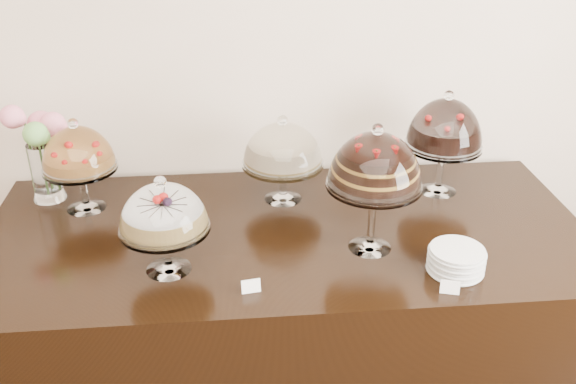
{
  "coord_description": "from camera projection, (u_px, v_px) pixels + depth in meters",
  "views": [
    {
      "loc": [
        0.06,
        0.44,
        2.11
      ],
      "look_at": [
        0.25,
        2.4,
        1.08
      ],
      "focal_mm": 40.0,
      "sensor_mm": 36.0,
      "label": 1
    }
  ],
  "objects": [
    {
      "name": "wall_back",
      "position": [
        212.0,
        31.0,
        2.53
      ],
      "size": [
        5.0,
        0.04,
        3.0
      ],
      "primitive_type": "cube",
      "color": "beige",
      "rests_on": "ground"
    },
    {
      "name": "display_counter",
      "position": [
        287.0,
        326.0,
        2.56
      ],
      "size": [
        2.2,
        1.0,
        0.9
      ],
      "primitive_type": "cube",
      "color": "black",
      "rests_on": "ground"
    },
    {
      "name": "cake_stand_sugar_sponge",
      "position": [
        163.0,
        213.0,
        2.02
      ],
      "size": [
        0.29,
        0.29,
        0.34
      ],
      "color": "white",
      "rests_on": "display_counter"
    },
    {
      "name": "cake_stand_choco_layer",
      "position": [
        375.0,
        165.0,
        2.09
      ],
      "size": [
        0.32,
        0.32,
        0.46
      ],
      "color": "white",
      "rests_on": "display_counter"
    },
    {
      "name": "cake_stand_cheesecake",
      "position": [
        283.0,
        148.0,
        2.46
      ],
      "size": [
        0.32,
        0.32,
        0.35
      ],
      "color": "white",
      "rests_on": "display_counter"
    },
    {
      "name": "cake_stand_dark_choco",
      "position": [
        445.0,
        128.0,
        2.49
      ],
      "size": [
        0.31,
        0.31,
        0.43
      ],
      "color": "white",
      "rests_on": "display_counter"
    },
    {
      "name": "cake_stand_fruit_tart",
      "position": [
        78.0,
        153.0,
        2.38
      ],
      "size": [
        0.28,
        0.28,
        0.37
      ],
      "color": "white",
      "rests_on": "display_counter"
    },
    {
      "name": "flower_vase",
      "position": [
        41.0,
        146.0,
        2.46
      ],
      "size": [
        0.23,
        0.23,
        0.4
      ],
      "color": "white",
      "rests_on": "display_counter"
    },
    {
      "name": "plate_stack",
      "position": [
        456.0,
        260.0,
        2.09
      ],
      "size": [
        0.18,
        0.18,
        0.08
      ],
      "color": "silver",
      "rests_on": "display_counter"
    },
    {
      "name": "price_card_left",
      "position": [
        251.0,
        286.0,
        2.0
      ],
      "size": [
        0.06,
        0.02,
        0.04
      ],
      "primitive_type": "cube",
      "rotation": [
        -0.21,
        0.0,
        0.15
      ],
      "color": "white",
      "rests_on": "display_counter"
    },
    {
      "name": "price_card_right",
      "position": [
        450.0,
        287.0,
        1.99
      ],
      "size": [
        0.06,
        0.03,
        0.04
      ],
      "primitive_type": "cube",
      "rotation": [
        -0.21,
        0.0,
        -0.28
      ],
      "color": "white",
      "rests_on": "display_counter"
    }
  ]
}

